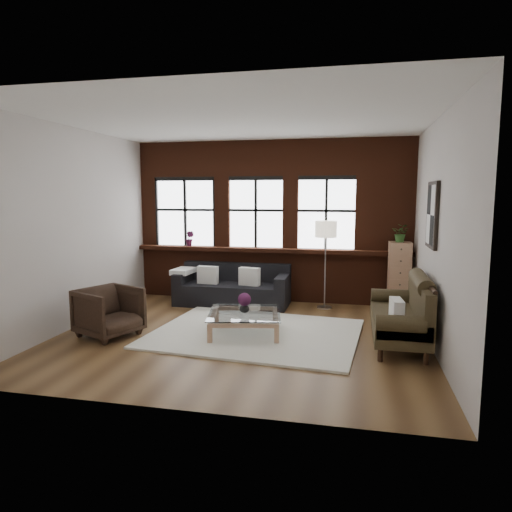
% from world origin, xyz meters
% --- Properties ---
extents(floor, '(5.50, 5.50, 0.00)m').
position_xyz_m(floor, '(0.00, 0.00, 0.00)').
color(floor, brown).
rests_on(floor, ground).
extents(ceiling, '(5.50, 5.50, 0.00)m').
position_xyz_m(ceiling, '(0.00, 0.00, 3.20)').
color(ceiling, white).
rests_on(ceiling, ground).
extents(wall_back, '(5.50, 0.00, 5.50)m').
position_xyz_m(wall_back, '(0.00, 2.50, 1.60)').
color(wall_back, beige).
rests_on(wall_back, ground).
extents(wall_front, '(5.50, 0.00, 5.50)m').
position_xyz_m(wall_front, '(0.00, -2.50, 1.60)').
color(wall_front, beige).
rests_on(wall_front, ground).
extents(wall_left, '(0.00, 5.00, 5.00)m').
position_xyz_m(wall_left, '(-2.75, 0.00, 1.60)').
color(wall_left, beige).
rests_on(wall_left, ground).
extents(wall_right, '(0.00, 5.00, 5.00)m').
position_xyz_m(wall_right, '(2.75, 0.00, 1.60)').
color(wall_right, beige).
rests_on(wall_right, ground).
extents(brick_backwall, '(5.50, 0.12, 3.20)m').
position_xyz_m(brick_backwall, '(0.00, 2.44, 1.60)').
color(brick_backwall, '#4C2011').
rests_on(brick_backwall, floor).
extents(sill_ledge, '(5.50, 0.30, 0.08)m').
position_xyz_m(sill_ledge, '(0.00, 2.35, 1.04)').
color(sill_ledge, '#4C2011').
rests_on(sill_ledge, brick_backwall).
extents(window_left, '(1.38, 0.10, 1.50)m').
position_xyz_m(window_left, '(-1.80, 2.45, 1.75)').
color(window_left, black).
rests_on(window_left, brick_backwall).
extents(window_mid, '(1.38, 0.10, 1.50)m').
position_xyz_m(window_mid, '(-0.30, 2.45, 1.75)').
color(window_mid, black).
rests_on(window_mid, brick_backwall).
extents(window_right, '(1.38, 0.10, 1.50)m').
position_xyz_m(window_right, '(1.10, 2.45, 1.75)').
color(window_right, black).
rests_on(window_right, brick_backwall).
extents(wall_poster, '(0.05, 0.74, 0.94)m').
position_xyz_m(wall_poster, '(2.72, 0.30, 1.85)').
color(wall_poster, black).
rests_on(wall_poster, wall_right).
extents(shag_rug, '(3.29, 2.69, 0.03)m').
position_xyz_m(shag_rug, '(0.20, 0.11, 0.02)').
color(shag_rug, white).
rests_on(shag_rug, floor).
extents(dark_sofa, '(2.19, 0.88, 0.79)m').
position_xyz_m(dark_sofa, '(-0.65, 1.90, 0.40)').
color(dark_sofa, black).
rests_on(dark_sofa, floor).
extents(pillow_a, '(0.41, 0.16, 0.34)m').
position_xyz_m(pillow_a, '(-1.12, 1.80, 0.59)').
color(pillow_a, white).
rests_on(pillow_a, dark_sofa).
extents(pillow_b, '(0.42, 0.21, 0.34)m').
position_xyz_m(pillow_b, '(-0.29, 1.80, 0.59)').
color(pillow_b, white).
rests_on(pillow_b, dark_sofa).
extents(vintage_settee, '(0.83, 1.86, 0.99)m').
position_xyz_m(vintage_settee, '(2.30, 0.13, 0.50)').
color(vintage_settee, '#352B18').
rests_on(vintage_settee, floor).
extents(pillow_settee, '(0.17, 0.39, 0.34)m').
position_xyz_m(pillow_settee, '(2.22, -0.44, 0.60)').
color(pillow_settee, white).
rests_on(pillow_settee, vintage_settee).
extents(armchair, '(1.07, 1.06, 0.75)m').
position_xyz_m(armchair, '(-1.95, -0.44, 0.37)').
color(armchair, black).
rests_on(armchair, floor).
extents(coffee_table, '(1.27, 1.27, 0.36)m').
position_xyz_m(coffee_table, '(0.04, 0.05, 0.17)').
color(coffee_table, tan).
rests_on(coffee_table, shag_rug).
extents(vase, '(0.16, 0.16, 0.16)m').
position_xyz_m(vase, '(0.04, 0.05, 0.43)').
color(vase, '#B2B2B2').
rests_on(vase, coffee_table).
extents(flowers, '(0.20, 0.20, 0.20)m').
position_xyz_m(flowers, '(0.04, 0.05, 0.55)').
color(flowers, '#5A1F4B').
rests_on(flowers, vase).
extents(drawer_chest, '(0.39, 0.39, 1.28)m').
position_xyz_m(drawer_chest, '(2.47, 2.07, 0.64)').
color(drawer_chest, tan).
rests_on(drawer_chest, floor).
extents(potted_plant_top, '(0.36, 0.34, 0.33)m').
position_xyz_m(potted_plant_top, '(2.47, 2.07, 1.44)').
color(potted_plant_top, '#2D5923').
rests_on(potted_plant_top, drawer_chest).
extents(floor_lamp, '(0.40, 0.40, 1.80)m').
position_xyz_m(floor_lamp, '(1.13, 1.99, 0.90)').
color(floor_lamp, '#A5A5A8').
rests_on(floor_lamp, floor).
extents(sill_plant, '(0.20, 0.17, 0.32)m').
position_xyz_m(sill_plant, '(-1.67, 2.32, 1.24)').
color(sill_plant, '#5A1F4B').
rests_on(sill_plant, sill_ledge).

